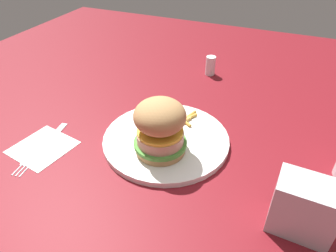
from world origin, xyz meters
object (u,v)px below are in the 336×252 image
object	(u,v)px
napkin	(43,147)
fork	(42,147)
fries_pile	(177,118)
salt_shaker	(210,66)
plate	(168,140)
napkin_dispenser	(304,207)
sandwich	(160,127)

from	to	relation	value
napkin	fork	distance (m)	0.00
fries_pile	fork	world-z (taller)	fries_pile
salt_shaker	plate	bearing A→B (deg)	91.85
napkin	salt_shaker	xyz separation A→B (m)	(-0.22, -0.46, 0.03)
fries_pile	napkin_dispenser	bearing A→B (deg)	146.14
sandwich	napkin_dispenser	size ratio (longest dim) A/B	1.20
fork	fries_pile	bearing A→B (deg)	-139.92
plate	fork	distance (m)	0.26
napkin_dispenser	sandwich	bearing A→B (deg)	-12.18
plate	fries_pile	world-z (taller)	fries_pile
salt_shaker	napkin_dispenser	bearing A→B (deg)	121.23
fork	napkin_dispenser	xyz separation A→B (m)	(-0.50, -0.01, 0.04)
fork	napkin	bearing A→B (deg)	-82.28
fries_pile	napkin_dispenser	size ratio (longest dim) A/B	1.03
sandwich	napkin	xyz separation A→B (m)	(0.23, 0.08, -0.07)
sandwich	fork	xyz separation A→B (m)	(0.23, 0.08, -0.07)
plate	fries_pile	bearing A→B (deg)	-83.89
fries_pile	napkin	xyz separation A→B (m)	(0.22, 0.19, -0.02)
napkin	sandwich	bearing A→B (deg)	-161.98
fries_pile	salt_shaker	bearing A→B (deg)	-89.23
plate	salt_shaker	distance (m)	0.34
plate	salt_shaker	xyz separation A→B (m)	(0.01, -0.34, 0.02)
napkin	napkin_dispenser	bearing A→B (deg)	-179.58
plate	sandwich	size ratio (longest dim) A/B	2.33
plate	fork	xyz separation A→B (m)	(0.23, 0.12, -0.00)
plate	napkin	world-z (taller)	plate
sandwich	fries_pile	distance (m)	0.12
plate	fries_pile	size ratio (longest dim) A/B	2.74
napkin_dispenser	salt_shaker	world-z (taller)	napkin_dispenser
plate	fork	bearing A→B (deg)	27.34
sandwich	napkin_dispenser	bearing A→B (deg)	164.69
napkin	fork	xyz separation A→B (m)	(-0.00, 0.00, 0.00)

